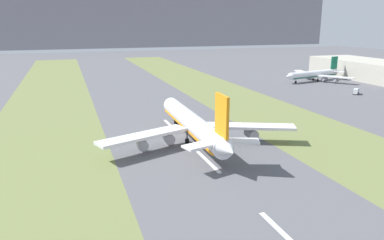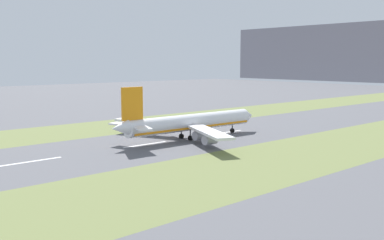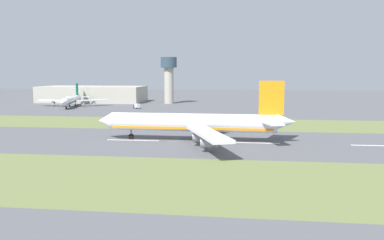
% 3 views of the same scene
% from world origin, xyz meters
% --- Properties ---
extents(ground_plane, '(800.00, 800.00, 0.00)m').
position_xyz_m(ground_plane, '(0.00, 0.00, 0.00)').
color(ground_plane, '#56565B').
extents(grass_median_west, '(40.00, 600.00, 0.01)m').
position_xyz_m(grass_median_west, '(-45.00, 0.00, 0.00)').
color(grass_median_west, olive).
rests_on(grass_median_west, ground).
extents(grass_median_east, '(40.00, 600.00, 0.01)m').
position_xyz_m(grass_median_east, '(45.00, 0.00, 0.00)').
color(grass_median_east, olive).
rests_on(grass_median_east, ground).
extents(centreline_dash_near, '(1.20, 18.00, 0.01)m').
position_xyz_m(centreline_dash_near, '(0.00, -65.97, 0.01)').
color(centreline_dash_near, silver).
rests_on(centreline_dash_near, ground).
extents(centreline_dash_mid, '(1.20, 18.00, 0.01)m').
position_xyz_m(centreline_dash_mid, '(0.00, -25.97, 0.01)').
color(centreline_dash_mid, silver).
rests_on(centreline_dash_mid, ground).
extents(centreline_dash_far, '(1.20, 18.00, 0.01)m').
position_xyz_m(centreline_dash_far, '(0.00, 14.03, 0.01)').
color(centreline_dash_far, silver).
rests_on(centreline_dash_far, ground).
extents(airplane_main_jet, '(64.12, 67.10, 20.20)m').
position_xyz_m(airplane_main_jet, '(1.89, -7.87, 6.02)').
color(airplane_main_jet, white).
rests_on(airplane_main_jet, ground).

